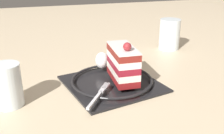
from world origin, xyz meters
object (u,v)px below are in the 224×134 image
at_px(dessert_plate, 112,82).
at_px(cake_slice, 123,63).
at_px(whipped_cream_dollop, 102,60).
at_px(fork, 99,94).
at_px(drink_glass_near, 169,36).
at_px(drink_glass_far, 8,87).

distance_m(dessert_plate, cake_slice, 0.06).
bearing_deg(dessert_plate, whipped_cream_dollop, 94.84).
distance_m(cake_slice, fork, 0.10).
height_order(dessert_plate, whipped_cream_dollop, whipped_cream_dollop).
height_order(cake_slice, whipped_cream_dollop, cake_slice).
relative_size(fork, drink_glass_near, 1.04).
bearing_deg(drink_glass_far, dessert_plate, 8.43).
bearing_deg(dessert_plate, drink_glass_near, 39.60).
height_order(dessert_plate, drink_glass_far, drink_glass_far).
relative_size(dessert_plate, drink_glass_far, 2.72).
xyz_separation_m(fork, drink_glass_far, (-0.18, 0.04, 0.02)).
bearing_deg(cake_slice, whipped_cream_dollop, 109.82).
xyz_separation_m(fork, drink_glass_near, (0.31, 0.29, 0.03)).
bearing_deg(whipped_cream_dollop, fork, -106.72).
relative_size(cake_slice, drink_glass_near, 1.16).
distance_m(dessert_plate, whipped_cream_dollop, 0.08).
xyz_separation_m(whipped_cream_dollop, drink_glass_near, (0.27, 0.15, 0.01)).
bearing_deg(whipped_cream_dollop, drink_glass_near, 28.52).
bearing_deg(drink_glass_far, whipped_cream_dollop, 25.26).
bearing_deg(cake_slice, fork, -138.81).
relative_size(dessert_plate, fork, 2.38).
xyz_separation_m(dessert_plate, whipped_cream_dollop, (-0.01, 0.07, 0.03)).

